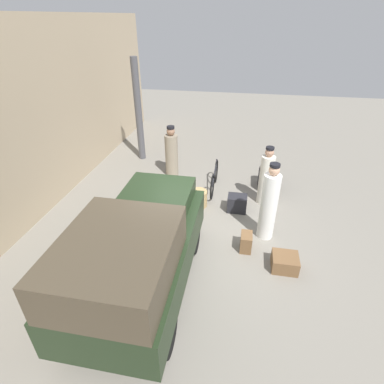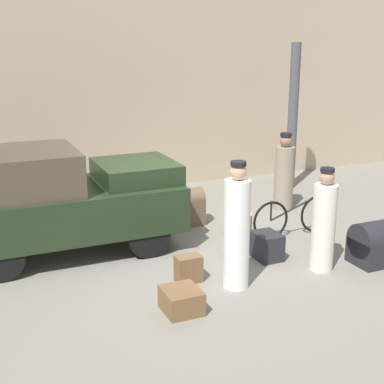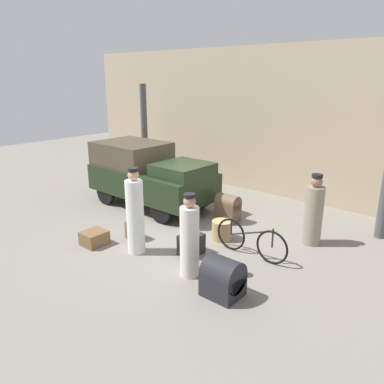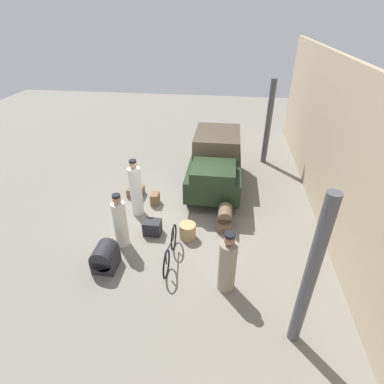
# 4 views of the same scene
# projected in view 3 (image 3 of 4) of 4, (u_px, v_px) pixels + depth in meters

# --- Properties ---
(ground_plane) EXTENTS (30.00, 30.00, 0.00)m
(ground_plane) POSITION_uv_depth(u_px,v_px,m) (181.00, 229.00, 9.18)
(ground_plane) COLOR gray
(station_building_facade) EXTENTS (16.00, 0.15, 4.50)m
(station_building_facade) POSITION_uv_depth(u_px,v_px,m) (269.00, 122.00, 11.47)
(station_building_facade) COLOR tan
(station_building_facade) RESTS_ON ground
(canopy_pillar_left) EXTENTS (0.23, 0.23, 3.36)m
(canopy_pillar_left) POSITION_uv_depth(u_px,v_px,m) (144.00, 133.00, 13.22)
(canopy_pillar_left) COLOR #4C4C51
(canopy_pillar_left) RESTS_ON ground
(truck) EXTENTS (3.68, 1.73, 1.77)m
(truck) POSITION_uv_depth(u_px,v_px,m) (148.00, 173.00, 10.66)
(truck) COLOR black
(truck) RESTS_ON ground
(bicycle) EXTENTS (1.69, 0.04, 0.75)m
(bicycle) POSITION_uv_depth(u_px,v_px,m) (251.00, 240.00, 7.70)
(bicycle) COLOR black
(bicycle) RESTS_ON ground
(wicker_basket) EXTENTS (0.46, 0.46, 0.44)m
(wicker_basket) POSITION_uv_depth(u_px,v_px,m) (222.00, 230.00, 8.56)
(wicker_basket) COLOR tan
(wicker_basket) RESTS_ON ground
(porter_with_bicycle) EXTENTS (0.36, 0.36, 1.61)m
(porter_with_bicycle) POSITION_uv_depth(u_px,v_px,m) (190.00, 239.00, 6.85)
(porter_with_bicycle) COLOR silver
(porter_with_bicycle) RESTS_ON ground
(porter_standing_middle) EXTENTS (0.37, 0.37, 1.84)m
(porter_standing_middle) POSITION_uv_depth(u_px,v_px,m) (135.00, 215.00, 7.75)
(porter_standing_middle) COLOR white
(porter_standing_middle) RESTS_ON ground
(conductor_in_dark_uniform) EXTENTS (0.40, 0.40, 1.60)m
(conductor_in_dark_uniform) POSITION_uv_depth(u_px,v_px,m) (314.00, 213.00, 8.20)
(conductor_in_dark_uniform) COLOR gray
(conductor_in_dark_uniform) RESTS_ON ground
(trunk_wicker_pale) EXTENTS (0.62, 0.56, 0.69)m
(trunk_wicker_pale) POSITION_uv_depth(u_px,v_px,m) (223.00, 278.00, 6.32)
(trunk_wicker_pale) COLOR #232328
(trunk_wicker_pale) RESTS_ON ground
(suitcase_small_leather) EXTENTS (0.47, 0.51, 0.31)m
(suitcase_small_leather) POSITION_uv_depth(u_px,v_px,m) (94.00, 238.00, 8.30)
(suitcase_small_leather) COLOR brown
(suitcase_small_leather) RESTS_ON ground
(trunk_umber_medium) EXTENTS (0.37, 0.24, 0.40)m
(trunk_umber_medium) POSITION_uv_depth(u_px,v_px,m) (134.00, 231.00, 8.59)
(trunk_umber_medium) COLOR brown
(trunk_umber_medium) RESTS_ON ground
(trunk_barrel_dark) EXTENTS (0.59, 0.41, 0.71)m
(trunk_barrel_dark) POSITION_uv_depth(u_px,v_px,m) (228.00, 207.00, 9.60)
(trunk_barrel_dark) COLOR brown
(trunk_barrel_dark) RESTS_ON ground
(suitcase_black_upright) EXTENTS (0.38, 0.49, 0.43)m
(suitcase_black_upright) POSITION_uv_depth(u_px,v_px,m) (191.00, 244.00, 7.85)
(suitcase_black_upright) COLOR #232328
(suitcase_black_upright) RESTS_ON ground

